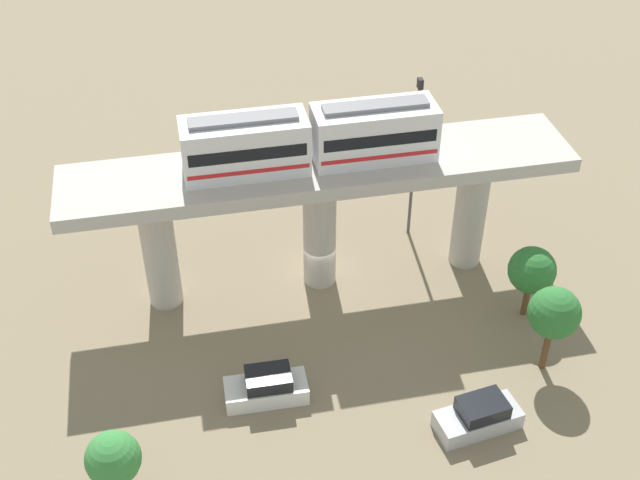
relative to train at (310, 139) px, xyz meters
The scene contains 9 objects.
ground_plane 9.86m from the train, 90.00° to the left, with size 120.00×120.00×0.00m, color #84755B.
viaduct 3.67m from the train, 90.00° to the left, with size 5.20×28.00×8.31m.
train is the anchor object (origin of this frame).
parked_car_silver 16.54m from the train, 25.27° to the left, with size 2.40×4.42×1.76m.
parked_car_white 13.10m from the train, 25.15° to the right, with size 1.90×4.24×1.76m.
tree_near_viaduct 18.72m from the train, 41.15° to the right, with size 2.49×2.49×4.01m.
tree_mid_lot 14.14m from the train, 64.94° to the left, with size 2.66×2.66×4.57m.
tree_far_corner 15.40m from the train, 48.71° to the left, with size 2.70×2.70×5.25m.
signal_post 8.70m from the train, 115.85° to the left, with size 0.44×0.28×10.91m.
Camera 1 is at (36.87, -7.58, 32.49)m, focal length 46.43 mm.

